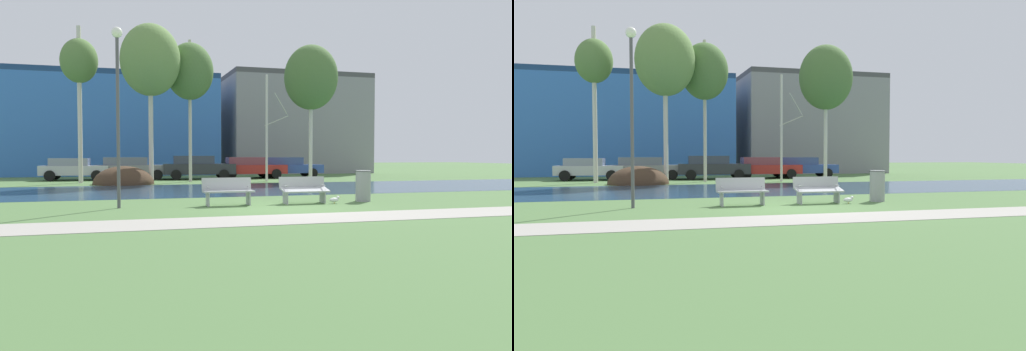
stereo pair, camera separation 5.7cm
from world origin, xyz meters
TOP-DOWN VIEW (x-y plane):
  - ground_plane at (0.00, 10.00)m, footprint 120.00×120.00m
  - paved_path_strip at (0.00, -2.39)m, footprint 60.00×1.84m
  - river_band at (0.00, 8.25)m, footprint 80.00×8.10m
  - soil_mound at (-4.31, 13.51)m, footprint 3.24×3.03m
  - bench_left at (-1.28, 1.25)m, footprint 1.61×0.59m
  - bench_right at (1.28, 1.25)m, footprint 1.61×0.58m
  - trash_bin at (3.48, 1.35)m, footprint 0.54×0.54m
  - seagull at (2.22, 0.90)m, footprint 0.39×0.15m
  - streetlamp at (-4.59, 1.37)m, footprint 0.32×0.32m
  - birch_far_left at (-6.62, 15.36)m, footprint 2.04×2.04m
  - birch_left at (-2.83, 13.84)m, footprint 3.27×3.27m
  - birch_center_left at (-0.52, 14.93)m, footprint 2.75×2.75m
  - birch_center at (3.97, 14.14)m, footprint 1.36×2.55m
  - birch_center_right at (7.07, 15.02)m, footprint 3.35×3.35m
  - parked_van_nearest_silver at (-7.22, 18.52)m, footprint 4.17×2.22m
  - parked_sedan_second_grey at (-3.82, 18.46)m, footprint 4.86×2.26m
  - parked_hatch_third_dark at (0.36, 17.80)m, footprint 4.68×2.25m
  - parked_wagon_fourth_red at (3.89, 17.91)m, footprint 4.65×2.31m
  - parked_suv_fifth_blue at (6.62, 18.49)m, footprint 4.86×2.32m
  - building_blue_store at (-5.21, 27.44)m, footprint 16.63×7.74m
  - building_grey_warehouse at (10.29, 27.95)m, footprint 11.95×8.87m

SIDE VIEW (x-z plane):
  - ground_plane at x=0.00m, z-range 0.00..0.00m
  - soil_mound at x=-4.31m, z-range -0.98..0.98m
  - river_band at x=0.00m, z-range 0.00..0.01m
  - paved_path_strip at x=0.00m, z-range 0.00..0.01m
  - seagull at x=2.22m, z-range 0.01..0.25m
  - bench_left at x=-1.28m, z-range 0.04..0.91m
  - bench_right at x=1.28m, z-range 0.04..0.91m
  - trash_bin at x=3.48m, z-range 0.02..1.08m
  - parked_van_nearest_silver at x=-7.22m, z-range 0.05..1.42m
  - parked_suv_fifth_blue at x=6.62m, z-range 0.05..1.44m
  - parked_wagon_fourth_red at x=3.89m, z-range 0.05..1.46m
  - parked_sedan_second_grey at x=-3.82m, z-range 0.05..1.46m
  - parked_hatch_third_dark at x=0.36m, z-range 0.04..1.55m
  - birch_center at x=3.97m, z-range 0.06..6.38m
  - streetlamp at x=-4.59m, z-range 0.90..6.27m
  - building_blue_store at x=-5.21m, z-range 0.00..7.83m
  - building_grey_warehouse at x=10.29m, z-range 0.00..8.40m
  - birch_center_right at x=7.07m, z-range 2.17..10.59m
  - birch_center_left at x=-0.52m, z-range 2.28..10.51m
  - birch_far_left at x=-6.62m, z-range 2.32..11.04m
  - birch_left at x=-2.83m, z-range 2.37..11.09m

